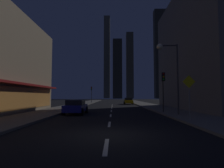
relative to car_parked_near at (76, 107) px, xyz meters
The scene contains 16 objects.
ground_plane 22.38m from the car_parked_near, 80.74° to the left, with size 78.00×136.00×0.10m, color black.
sidewalk_right 24.50m from the car_parked_near, 64.35° to the left, with size 4.00×76.00×0.15m, color #605E59.
sidewalk_left 22.35m from the car_parked_near, 98.76° to the left, with size 4.00×76.00×0.15m, color #605E59.
lane_marking_center 5.20m from the car_parked_near, 45.60° to the left, with size 0.16×33.40×0.01m.
building_apartment_right 20.48m from the car_parked_near, 18.56° to the left, with size 11.00×20.00×16.31m, color slate.
skyscraper_distant_tall 143.18m from the car_parked_near, 90.79° to the left, with size 5.24×7.76×72.27m, color brown.
skyscraper_distant_mid 118.03m from the car_parked_near, 86.65° to the left, with size 6.91×5.37×44.66m, color #2E2C22.
skyscraper_distant_short 133.73m from the car_parked_near, 82.39° to the left, with size 5.73×6.92×54.55m, color #494537.
skyscraper_distant_slender 128.75m from the car_parked_near, 71.47° to the left, with size 8.65×5.98×68.31m, color #2F2D23.
car_parked_near is the anchor object (origin of this frame).
car_parked_far 23.22m from the car_parked_near, 71.94° to the left, with size 1.98×4.24×1.45m.
fire_hydrant_far_left 10.12m from the car_parked_near, 103.15° to the left, with size 0.42×0.30×0.65m.
traffic_light_near_right 9.43m from the car_parked_near, ahead, with size 0.32×0.48×4.20m.
traffic_light_far_left 28.75m from the car_parked_near, 93.80° to the left, with size 0.32×0.48×4.20m.
street_lamp_right 10.16m from the car_parked_near, 12.40° to the right, with size 1.96×0.56×6.58m.
pedestrian_crossing_sign 10.98m from the car_parked_near, 32.44° to the right, with size 0.91×0.08×3.15m.
Camera 1 is at (0.27, -8.70, 1.83)m, focal length 28.98 mm.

